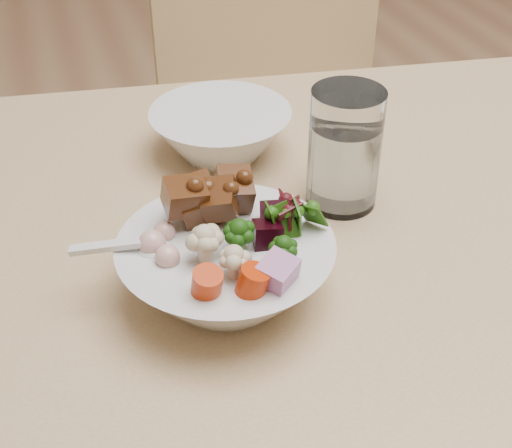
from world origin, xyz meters
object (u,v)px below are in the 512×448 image
food_bowl (227,263)px  water_glass (344,153)px  side_bowl (221,132)px  chair_far (285,105)px

food_bowl → water_glass: size_ratio=1.50×
side_bowl → chair_far: bearing=60.4°
water_glass → chair_far: bearing=76.8°
food_bowl → water_glass: (0.15, 0.10, 0.03)m
food_bowl → side_bowl: (0.06, 0.24, -0.01)m
chair_far → side_bowl: (-0.21, -0.38, 0.18)m
food_bowl → side_bowl: bearing=76.3°
chair_far → food_bowl: chair_far is taller
food_bowl → side_bowl: food_bowl is taller
water_glass → food_bowl: bearing=-145.8°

